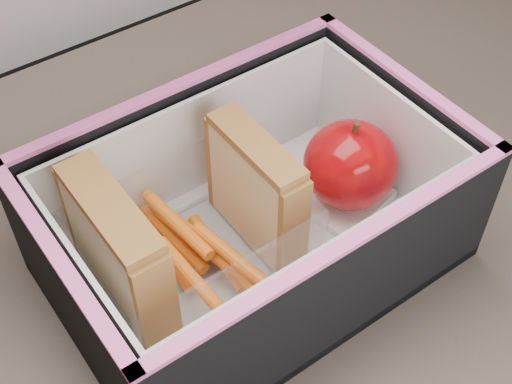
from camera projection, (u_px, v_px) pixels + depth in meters
kitchen_table at (308, 321)px, 0.63m from camera, size 1.20×0.80×0.75m
lunch_bag at (249, 202)px, 0.52m from camera, size 0.30×0.29×0.28m
plastic_tub at (193, 242)px, 0.52m from camera, size 0.16×0.11×0.06m
sandwich_left at (120, 258)px, 0.48m from camera, size 0.03×0.10×0.11m
sandwich_right at (256, 190)px, 0.52m from camera, size 0.02×0.09×0.10m
carrot_sticks at (197, 249)px, 0.53m from camera, size 0.05×0.14×0.03m
paper_napkin at (338, 195)px, 0.59m from camera, size 0.08×0.08×0.01m
red_apple at (350, 165)px, 0.56m from camera, size 0.09×0.09×0.08m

